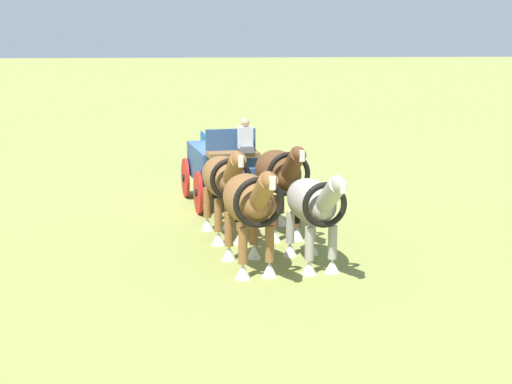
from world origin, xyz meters
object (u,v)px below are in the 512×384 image
object	(u,v)px
draft_horse_lead_near	(313,205)
draft_horse_lead_off	(250,203)
draft_horse_rear_near	(279,175)
draft_horse_rear_off	(224,180)
show_wagon	(222,166)

from	to	relation	value
draft_horse_lead_near	draft_horse_lead_off	distance (m)	1.30
draft_horse_rear_near	draft_horse_rear_off	xyz separation A→B (m)	(0.21, -1.28, -0.06)
draft_horse_rear_near	draft_horse_lead_near	bearing A→B (deg)	8.73
show_wagon	draft_horse_lead_near	distance (m)	6.20
draft_horse_rear_off	draft_horse_lead_off	bearing A→B (deg)	8.73
draft_horse_rear_off	draft_horse_lead_off	xyz separation A→B (m)	(2.56, 0.39, 0.02)
draft_horse_lead_near	draft_horse_lead_off	world-z (taller)	draft_horse_lead_off
draft_horse_rear_off	draft_horse_lead_near	bearing A→B (deg)	35.21
draft_horse_rear_near	show_wagon	bearing A→B (deg)	-160.97
draft_horse_lead_near	draft_horse_rear_off	bearing A→B (deg)	-144.79
draft_horse_lead_near	draft_horse_lead_off	bearing A→B (deg)	-82.06
draft_horse_lead_off	draft_horse_rear_off	bearing A→B (deg)	-171.27
draft_horse_rear_off	draft_horse_lead_near	distance (m)	2.92
show_wagon	draft_horse_rear_near	distance (m)	3.62
draft_horse_rear_near	draft_horse_lead_off	world-z (taller)	draft_horse_rear_near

